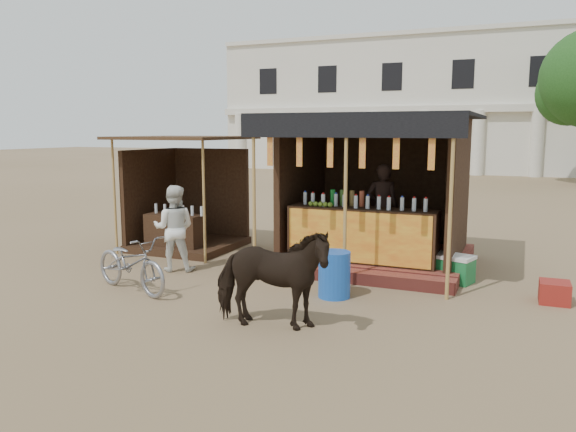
% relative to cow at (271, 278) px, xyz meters
% --- Properties ---
extents(ground, '(120.00, 120.00, 0.00)m').
position_rel_cow_xyz_m(ground, '(-0.71, 0.61, -0.66)').
color(ground, '#846B4C').
rests_on(ground, ground).
extents(main_stall, '(3.60, 3.61, 2.78)m').
position_rel_cow_xyz_m(main_stall, '(0.30, 3.96, 0.37)').
color(main_stall, brown).
rests_on(main_stall, ground).
extents(secondary_stall, '(2.40, 2.40, 2.38)m').
position_rel_cow_xyz_m(secondary_stall, '(-3.88, 3.84, 0.19)').
color(secondary_stall, '#392514').
rests_on(secondary_stall, ground).
extents(cow, '(1.66, 0.96, 1.32)m').
position_rel_cow_xyz_m(cow, '(0.00, 0.00, 0.00)').
color(cow, black).
rests_on(cow, ground).
extents(motorbike, '(1.82, 1.09, 0.90)m').
position_rel_cow_xyz_m(motorbike, '(-2.72, 0.67, -0.21)').
color(motorbike, gray).
rests_on(motorbike, ground).
extents(bystander, '(0.91, 0.81, 1.54)m').
position_rel_cow_xyz_m(bystander, '(-2.86, 2.05, 0.11)').
color(bystander, white).
rests_on(bystander, ground).
extents(blue_barrel, '(0.59, 0.59, 0.70)m').
position_rel_cow_xyz_m(blue_barrel, '(0.30, 1.62, -0.31)').
color(blue_barrel, blue).
rests_on(blue_barrel, ground).
extents(red_crate, '(0.43, 0.45, 0.32)m').
position_rel_cow_xyz_m(red_crate, '(3.36, 2.61, -0.50)').
color(red_crate, maroon).
rests_on(red_crate, ground).
extents(cooler, '(0.74, 0.61, 0.46)m').
position_rel_cow_xyz_m(cooler, '(1.85, 3.21, -0.43)').
color(cooler, '#197236').
rests_on(cooler, ground).
extents(background_building, '(26.00, 7.45, 8.18)m').
position_rel_cow_xyz_m(background_building, '(-2.71, 30.55, 3.32)').
color(background_building, silver).
rests_on(background_building, ground).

